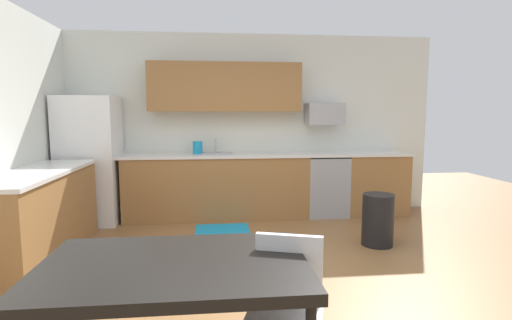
# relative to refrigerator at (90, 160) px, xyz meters

# --- Properties ---
(ground_plane) EXTENTS (12.00, 12.00, 0.00)m
(ground_plane) POSITION_rel_refrigerator_xyz_m (2.18, -2.22, -0.88)
(ground_plane) COLOR olive
(wall_back) EXTENTS (5.80, 0.10, 2.70)m
(wall_back) POSITION_rel_refrigerator_xyz_m (2.18, 0.43, 0.47)
(wall_back) COLOR silver
(wall_back) RESTS_ON ground
(cabinet_run_back) EXTENTS (2.63, 0.60, 0.90)m
(cabinet_run_back) POSITION_rel_refrigerator_xyz_m (1.75, 0.08, -0.43)
(cabinet_run_back) COLOR olive
(cabinet_run_back) RESTS_ON ground
(cabinet_run_back_right) EXTENTS (0.92, 0.60, 0.90)m
(cabinet_run_back_right) POSITION_rel_refrigerator_xyz_m (4.12, 0.08, -0.43)
(cabinet_run_back_right) COLOR olive
(cabinet_run_back_right) RESTS_ON ground
(cabinet_run_left) EXTENTS (0.60, 2.00, 0.90)m
(cabinet_run_left) POSITION_rel_refrigerator_xyz_m (-0.12, -1.42, -0.43)
(cabinet_run_left) COLOR olive
(cabinet_run_left) RESTS_ON ground
(countertop_back) EXTENTS (4.80, 0.64, 0.04)m
(countertop_back) POSITION_rel_refrigerator_xyz_m (2.18, 0.08, 0.04)
(countertop_back) COLOR silver
(countertop_back) RESTS_ON cabinet_run_back
(countertop_left) EXTENTS (0.64, 2.00, 0.04)m
(countertop_left) POSITION_rel_refrigerator_xyz_m (-0.12, -1.42, 0.04)
(countertop_left) COLOR silver
(countertop_left) RESTS_ON cabinet_run_left
(upper_cabinets_back) EXTENTS (2.20, 0.34, 0.70)m
(upper_cabinets_back) POSITION_rel_refrigerator_xyz_m (1.88, 0.21, 1.02)
(upper_cabinets_back) COLOR olive
(refrigerator) EXTENTS (0.76, 0.70, 1.75)m
(refrigerator) POSITION_rel_refrigerator_xyz_m (0.00, 0.00, 0.00)
(refrigerator) COLOR white
(refrigerator) RESTS_ON ground
(oven_range) EXTENTS (0.60, 0.60, 0.91)m
(oven_range) POSITION_rel_refrigerator_xyz_m (3.36, 0.08, -0.42)
(oven_range) COLOR #999BA0
(oven_range) RESTS_ON ground
(microwave) EXTENTS (0.54, 0.36, 0.32)m
(microwave) POSITION_rel_refrigerator_xyz_m (3.36, 0.18, 0.63)
(microwave) COLOR #9EA0A5
(sink_basin) EXTENTS (0.48, 0.40, 0.14)m
(sink_basin) POSITION_rel_refrigerator_xyz_m (1.73, 0.08, 0.00)
(sink_basin) COLOR #A5A8AD
(sink_basin) RESTS_ON countertop_back
(sink_faucet) EXTENTS (0.02, 0.02, 0.24)m
(sink_faucet) POSITION_rel_refrigerator_xyz_m (1.73, 0.26, 0.16)
(sink_faucet) COLOR #B2B5BA
(sink_faucet) RESTS_ON countertop_back
(dining_table) EXTENTS (1.40, 0.90, 0.75)m
(dining_table) POSITION_rel_refrigerator_xyz_m (1.50, -3.59, -0.19)
(dining_table) COLOR black
(dining_table) RESTS_ON ground
(chair_near_table) EXTENTS (0.50, 0.50, 0.85)m
(chair_near_table) POSITION_rel_refrigerator_xyz_m (2.09, -3.60, -0.37)
(chair_near_table) COLOR white
(chair_near_table) RESTS_ON ground
(trash_bin) EXTENTS (0.36, 0.36, 0.60)m
(trash_bin) POSITION_rel_refrigerator_xyz_m (3.59, -1.35, -0.58)
(trash_bin) COLOR black
(trash_bin) RESTS_ON ground
(floor_mat) EXTENTS (0.70, 0.50, 0.01)m
(floor_mat) POSITION_rel_refrigerator_xyz_m (1.80, -0.57, -0.87)
(floor_mat) COLOR #198CBF
(floor_mat) RESTS_ON ground
(kettle) EXTENTS (0.14, 0.14, 0.20)m
(kettle) POSITION_rel_refrigerator_xyz_m (1.47, 0.13, 0.14)
(kettle) COLOR #198CBF
(kettle) RESTS_ON countertop_back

